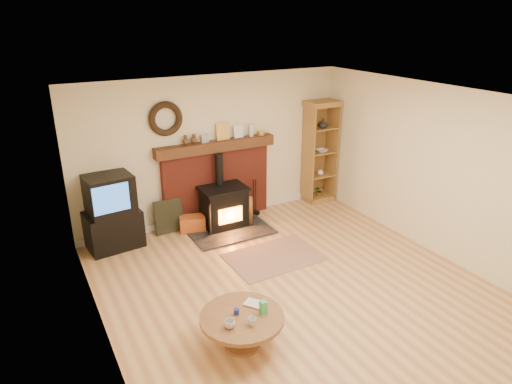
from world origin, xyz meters
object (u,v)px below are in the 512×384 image
wood_stove (224,208)px  coffee_table (242,322)px  curio_cabinet (319,152)px  tv_unit (112,213)px

wood_stove → coffee_table: (-1.14, -2.92, -0.03)m
curio_cabinet → coffee_table: (-3.34, -3.20, -0.68)m
tv_unit → coffee_table: bearing=-76.8°
tv_unit → coffee_table: tv_unit is taller
wood_stove → tv_unit: wood_stove is taller
wood_stove → coffee_table: wood_stove is taller
wood_stove → coffee_table: 3.14m
coffee_table → wood_stove: bearing=68.7°
tv_unit → curio_cabinet: size_ratio=0.61×
wood_stove → curio_cabinet: size_ratio=0.70×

